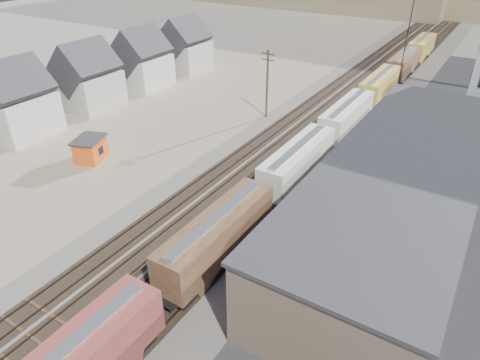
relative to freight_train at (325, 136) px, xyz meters
The scene contains 10 objects.
ground 34.65m from the freight_train, 96.32° to the right, with size 300.00×300.00×0.00m, color #6B6356.
ballast_bed 16.36m from the freight_train, 103.63° to the left, with size 18.00×200.00×0.06m, color #4C4742.
dirt_yard 24.62m from the freight_train, 166.60° to the left, with size 24.00×180.00×0.03m, color #6D624B.
rail_tracks 16.48m from the freight_train, 105.51° to the left, with size 11.40×200.00×0.24m.
freight_train is the anchor object (origin of this frame).
warehouse 14.59m from the freight_train, 39.84° to the right, with size 12.40×40.40×7.25m.
utility_pole_north 14.71m from the freight_train, 148.05° to the left, with size 2.20×0.32×10.00m.
radio_mast 26.53m from the freight_train, 85.10° to the left, with size 1.20×0.16×18.00m.
townhouse_row 38.96m from the freight_train, 166.14° to the right, with size 8.15×68.16×10.47m.
maintenance_shed 28.50m from the freight_train, 146.30° to the right, with size 4.29×4.82×2.93m.
Camera 1 is at (20.19, -11.22, 24.66)m, focal length 32.00 mm.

